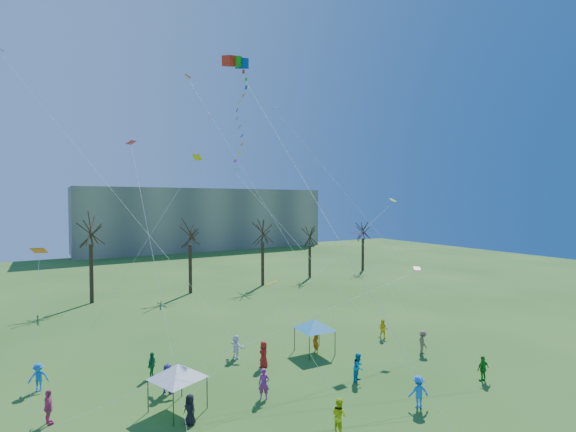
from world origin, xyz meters
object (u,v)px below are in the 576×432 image
canopy_tent_blue (315,324)px  canopy_tent_white (178,371)px  distant_building (205,219)px  big_box_kite (244,118)px

canopy_tent_blue → canopy_tent_white: bearing=-164.9°
distant_building → canopy_tent_blue: (-16.34, -71.94, -5.24)m
distant_building → big_box_kite: 78.75m
distant_building → canopy_tent_white: 80.28m
distant_building → canopy_tent_white: size_ratio=18.11×
canopy_tent_blue → big_box_kite: bearing=-160.0°
distant_building → canopy_tent_blue: size_ratio=16.92×
canopy_tent_blue → distant_building: bearing=77.2°
canopy_tent_white → canopy_tent_blue: bearing=15.1°
big_box_kite → canopy_tent_blue: bearing=20.0°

